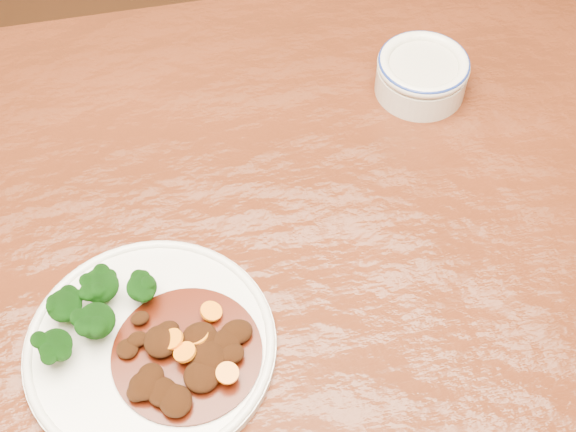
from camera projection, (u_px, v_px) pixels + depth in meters
name	position (u px, v px, depth m)	size (l,w,h in m)	color
dining_table	(237.00, 327.00, 0.87)	(1.61, 1.09, 0.75)	#511F0E
dinner_plate	(151.00, 346.00, 0.76)	(0.24, 0.24, 0.01)	white
broccoli_florets	(91.00, 309.00, 0.75)	(0.12, 0.08, 0.04)	#679B50
mince_stew	(187.00, 357.00, 0.74)	(0.14, 0.14, 0.03)	#421307
dip_bowl	(422.00, 73.00, 0.94)	(0.11, 0.11, 0.05)	silver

